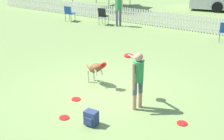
{
  "coord_description": "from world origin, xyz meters",
  "views": [
    {
      "loc": [
        4.48,
        -7.06,
        4.09
      ],
      "look_at": [
        0.28,
        -0.02,
        0.75
      ],
      "focal_mm": 50.0,
      "sensor_mm": 36.0,
      "label": 1
    }
  ],
  "objects": [
    {
      "name": "handler_person",
      "position": [
        1.27,
        -0.41,
        0.97
      ],
      "size": [
        0.83,
        0.9,
        1.56
      ],
      "rotation": [
        0.0,
        0.0,
        1.19
      ],
      "color": "tan",
      "rests_on": "ground_plane"
    },
    {
      "name": "leaping_dog",
      "position": [
        -0.49,
        0.29,
        0.53
      ],
      "size": [
        1.01,
        0.55,
        0.86
      ],
      "rotation": [
        0.0,
        0.0,
        -1.95
      ],
      "color": "brown",
      "rests_on": "ground_plane"
    },
    {
      "name": "ground_plane",
      "position": [
        0.0,
        0.0,
        0.0
      ],
      "size": [
        240.0,
        240.0,
        0.0
      ],
      "primitive_type": "plane",
      "color": "olive"
    },
    {
      "name": "picket_fence",
      "position": [
        0.0,
        7.93,
        0.41
      ],
      "size": [
        25.86,
        0.04,
        0.83
      ],
      "color": "beige",
      "rests_on": "ground_plane"
    },
    {
      "name": "frisbee_near_dog",
      "position": [
        -0.4,
        -0.87,
        0.01
      ],
      "size": [
        0.26,
        0.26,
        0.02
      ],
      "color": "red",
      "rests_on": "ground_plane"
    },
    {
      "name": "folding_chair_center",
      "position": [
        -6.4,
        6.52,
        0.52
      ],
      "size": [
        0.47,
        0.49,
        0.87
      ],
      "rotation": [
        0.0,
        0.0,
        3.19
      ],
      "color": "#333338",
      "rests_on": "ground_plane"
    },
    {
      "name": "spectator_standing",
      "position": [
        -3.52,
        7.02,
        0.98
      ],
      "size": [
        0.38,
        0.27,
        1.63
      ],
      "rotation": [
        0.0,
        0.0,
        3.63
      ],
      "color": "#474C5B",
      "rests_on": "ground_plane"
    },
    {
      "name": "backpack_on_grass",
      "position": [
        0.71,
        -1.73,
        0.18
      ],
      "size": [
        0.31,
        0.27,
        0.37
      ],
      "color": "navy",
      "rests_on": "ground_plane"
    },
    {
      "name": "folding_chair_blue_left",
      "position": [
        -4.34,
        6.77,
        0.56
      ],
      "size": [
        0.48,
        0.5,
        0.93
      ],
      "rotation": [
        0.0,
        0.0,
        3.23
      ],
      "color": "#333338",
      "rests_on": "ground_plane"
    },
    {
      "name": "frisbee_near_handler",
      "position": [
        -0.05,
        -1.83,
        0.01
      ],
      "size": [
        0.26,
        0.26,
        0.02
      ],
      "color": "red",
      "rests_on": "ground_plane"
    },
    {
      "name": "frisbee_midfield",
      "position": [
        2.59,
        -0.56,
        0.01
      ],
      "size": [
        0.26,
        0.26,
        0.02
      ],
      "color": "red",
      "rests_on": "ground_plane"
    }
  ]
}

